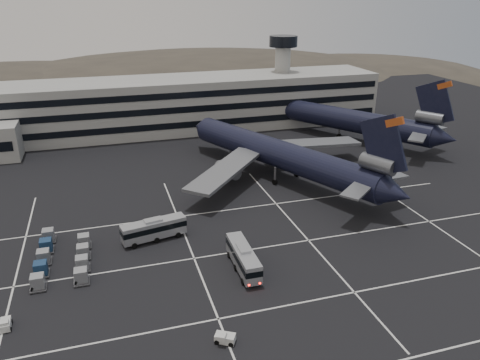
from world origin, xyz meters
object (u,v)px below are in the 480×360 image
Objects in this scene: bus_near at (243,257)px; uld_cluster at (61,257)px; bus_far at (154,229)px; trijet_main at (281,154)px; tug_a at (5,324)px.

bus_near is 0.65× the size of uld_cluster.
bus_near is 25.81m from uld_cluster.
bus_far is at bearing 132.52° from bus_near.
uld_cluster is at bearing -177.72° from trijet_main.
bus_near is 16.01m from bus_far.
bus_near is (-17.29, -29.84, -3.32)m from trijet_main.
uld_cluster is (-24.19, 8.96, -0.97)m from bus_near.
uld_cluster is at bearing 64.01° from tug_a.
bus_near is 0.98× the size of bus_far.
trijet_main is 5.30× the size of bus_far.
tug_a is at bearing -113.04° from uld_cluster.
trijet_main reaches higher than uld_cluster.
bus_far is (-28.01, -17.95, -3.32)m from trijet_main.
tug_a is (-18.91, -15.73, -1.36)m from bus_far.
trijet_main reaches higher than bus_near.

